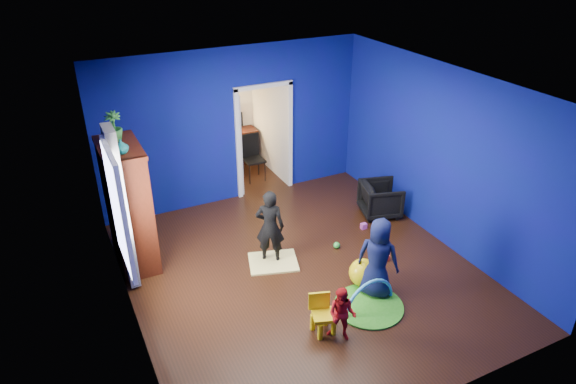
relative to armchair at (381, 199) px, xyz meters
name	(u,v)px	position (x,y,z in m)	size (l,w,h in m)	color
floor	(302,272)	(-2.10, -0.95, -0.31)	(5.00, 5.50, 0.01)	black
ceiling	(305,87)	(-2.10, -0.95, 2.59)	(5.00, 5.50, 0.01)	white
wall_back	(234,127)	(-2.10, 1.80, 1.14)	(5.00, 0.02, 2.90)	navy
wall_front	(435,304)	(-2.10, -3.70, 1.14)	(5.00, 0.02, 2.90)	navy
wall_left	(122,230)	(-4.60, -0.95, 1.14)	(0.02, 5.50, 2.90)	navy
wall_right	(442,157)	(0.40, -0.95, 1.14)	(0.02, 5.50, 2.90)	navy
alcove	(246,118)	(-1.50, 2.67, 0.94)	(1.00, 1.75, 2.50)	silver
armchair	(381,199)	(0.00, 0.00, 0.00)	(0.67, 0.69, 0.62)	black
child_black	(270,227)	(-2.40, -0.43, 0.30)	(0.45, 0.29, 1.23)	black
child_navy	(378,258)	(-1.39, -1.85, 0.30)	(0.59, 0.39, 1.22)	#0E1134
toddler_red	(342,314)	(-2.31, -2.41, 0.07)	(0.37, 0.29, 0.77)	red
vase	(121,146)	(-4.31, 0.21, 1.75)	(0.19, 0.19, 0.20)	#0D636E
potted_plant	(113,126)	(-4.31, 0.73, 1.86)	(0.24, 0.24, 0.43)	#318733
tv_armoire	(128,206)	(-4.31, 0.51, 0.67)	(0.58, 1.14, 1.96)	#3D0F0A
crt_tv	(131,203)	(-4.27, 0.51, 0.71)	(0.46, 0.70, 0.54)	silver
yellow_blanket	(273,262)	(-2.40, -0.53, -0.30)	(0.75, 0.60, 0.03)	#F2E07A
hopper_ball	(363,273)	(-1.44, -1.60, -0.10)	(0.42, 0.42, 0.42)	yellow
kid_chair	(323,317)	(-2.46, -2.21, -0.06)	(0.28, 0.28, 0.50)	yellow
play_mat	(369,306)	(-1.64, -2.07, -0.30)	(0.97, 0.97, 0.03)	#4CA525
toy_arch	(369,305)	(-1.64, -2.07, -0.29)	(0.86, 0.86, 0.05)	#3F8CD8
window_left	(117,210)	(-4.58, -0.60, 1.24)	(0.03, 0.95, 1.55)	white
curtain	(122,209)	(-4.47, -0.05, 0.94)	(0.14, 0.42, 2.40)	slate
doorway	(264,141)	(-1.50, 1.80, 0.74)	(1.16, 0.10, 2.10)	white
study_desk	(237,147)	(-1.50, 3.31, 0.06)	(0.88, 0.44, 0.75)	#3D140A
desk_monitor	(234,120)	(-1.50, 3.43, 0.64)	(0.40, 0.05, 0.32)	black
desk_lamp	(223,124)	(-1.78, 3.37, 0.62)	(0.14, 0.14, 0.14)	#FFD88C
folding_chair	(254,159)	(-1.50, 2.35, 0.15)	(0.40, 0.40, 0.92)	black
book_shelf	(231,72)	(-1.50, 3.42, 1.71)	(0.88, 0.24, 0.04)	white
toy_0	(386,258)	(-0.77, -1.26, -0.26)	(0.10, 0.08, 0.10)	#EF3E27
toy_1	(385,215)	(0.01, -0.17, -0.26)	(0.11, 0.11, 0.11)	#277CDD
toy_2	(316,319)	(-2.45, -2.02, -0.26)	(0.10, 0.08, 0.10)	orange
toy_3	(337,245)	(-1.28, -0.61, -0.26)	(0.11, 0.11, 0.11)	green
toy_4	(364,226)	(-0.55, -0.30, -0.26)	(0.10, 0.08, 0.10)	#D04EBC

